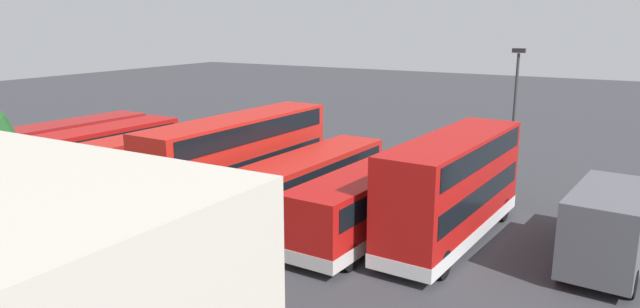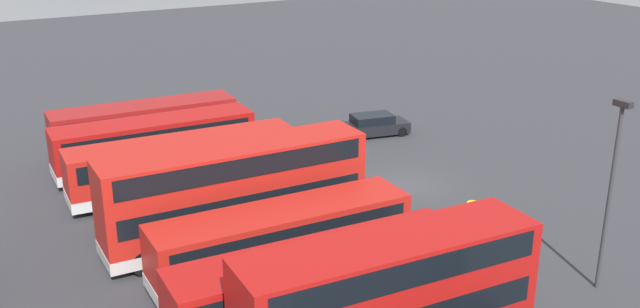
# 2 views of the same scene
# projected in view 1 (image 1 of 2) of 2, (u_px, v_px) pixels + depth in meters

# --- Properties ---
(ground_plane) EXTENTS (140.00, 140.00, 0.00)m
(ground_plane) POSITION_uv_depth(u_px,v_px,m) (318.00, 159.00, 39.25)
(ground_plane) COLOR #38383D
(bus_double_decker_near_end) EXTENTS (3.15, 10.53, 4.55)m
(bus_double_decker_near_end) POSITION_uv_depth(u_px,v_px,m) (453.00, 186.00, 24.22)
(bus_double_decker_near_end) COLOR #B71411
(bus_double_decker_near_end) RESTS_ON ground
(bus_single_deck_second) EXTENTS (3.15, 11.34, 2.95)m
(bus_single_deck_second) POSITION_uv_depth(u_px,v_px,m) (375.00, 197.00, 25.42)
(bus_single_deck_second) COLOR #B71411
(bus_single_deck_second) RESTS_ON ground
(bus_single_deck_third) EXTENTS (2.96, 11.06, 2.95)m
(bus_single_deck_third) POSITION_uv_depth(u_px,v_px,m) (307.00, 183.00, 27.66)
(bus_single_deck_third) COLOR red
(bus_single_deck_third) RESTS_ON ground
(bus_double_decker_fourth) EXTENTS (2.93, 12.13, 4.55)m
(bus_double_decker_fourth) POSITION_uv_depth(u_px,v_px,m) (239.00, 158.00, 29.09)
(bus_double_decker_fourth) COLOR red
(bus_double_decker_fourth) RESTS_ON ground
(bus_single_deck_fifth) EXTENTS (2.77, 10.27, 2.95)m
(bus_single_deck_fifth) POSITION_uv_depth(u_px,v_px,m) (196.00, 163.00, 31.48)
(bus_single_deck_fifth) COLOR #B71411
(bus_single_deck_fifth) RESTS_ON ground
(bus_single_deck_sixth) EXTENTS (3.28, 12.18, 2.95)m
(bus_single_deck_sixth) POSITION_uv_depth(u_px,v_px,m) (146.00, 158.00, 32.60)
(bus_single_deck_sixth) COLOR red
(bus_single_deck_sixth) RESTS_ON ground
(bus_single_deck_seventh) EXTENTS (3.04, 11.45, 2.95)m
(bus_single_deck_seventh) POSITION_uv_depth(u_px,v_px,m) (94.00, 151.00, 34.40)
(bus_single_deck_seventh) COLOR #B71411
(bus_single_deck_seventh) RESTS_ON ground
(bus_single_deck_far_end) EXTENTS (3.14, 11.26, 2.95)m
(bus_single_deck_far_end) POSITION_uv_depth(u_px,v_px,m) (64.00, 144.00, 36.48)
(bus_single_deck_far_end) COLOR #A51919
(bus_single_deck_far_end) RESTS_ON ground
(box_truck_blue) EXTENTS (3.11, 7.68, 3.20)m
(box_truck_blue) POSITION_uv_depth(u_px,v_px,m) (612.00, 222.00, 21.97)
(box_truck_blue) COLOR #595960
(box_truck_blue) RESTS_ON ground
(car_hatchback_silver) EXTENTS (2.62, 4.64, 1.43)m
(car_hatchback_silver) POSITION_uv_depth(u_px,v_px,m) (254.00, 130.00, 46.09)
(car_hatchback_silver) COLOR black
(car_hatchback_silver) RESTS_ON ground
(lamp_post_tall) EXTENTS (0.70, 0.30, 7.76)m
(lamp_post_tall) POSITION_uv_depth(u_px,v_px,m) (515.00, 106.00, 32.18)
(lamp_post_tall) COLOR #38383D
(lamp_post_tall) RESTS_ON ground
(waste_bin_yellow) EXTENTS (0.60, 0.60, 0.95)m
(waste_bin_yellow) POSITION_uv_depth(u_px,v_px,m) (391.00, 161.00, 36.68)
(waste_bin_yellow) COLOR yellow
(waste_bin_yellow) RESTS_ON ground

